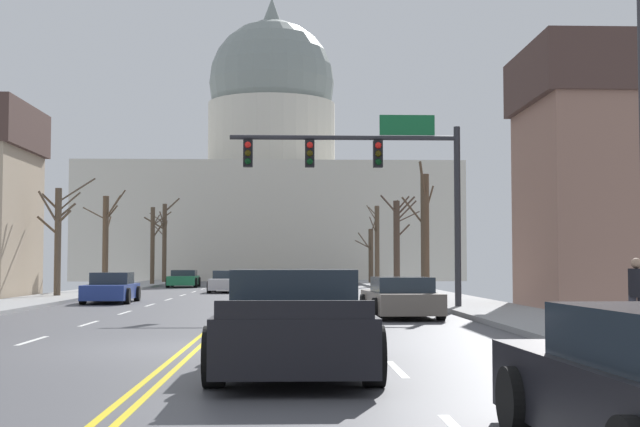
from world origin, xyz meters
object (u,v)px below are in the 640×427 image
at_px(signal_gantry, 374,168).
at_px(sedan_oncoming_00, 111,289).
at_px(sedan_oncoming_02, 184,279).
at_px(pedestrian_00, 637,292).
at_px(sedan_near_01, 293,308).
at_px(sedan_oncoming_01, 228,282).
at_px(street_lamp_right, 627,60).
at_px(sedan_near_00, 401,298).
at_px(pickup_truck_near_02, 294,324).

height_order(signal_gantry, sedan_oncoming_00, signal_gantry).
xyz_separation_m(sedan_oncoming_02, pedestrian_00, (14.27, -41.21, 0.47)).
relative_size(sedan_near_01, sedan_oncoming_01, 0.94).
bearing_deg(street_lamp_right, signal_gantry, 102.34).
relative_size(signal_gantry, street_lamp_right, 0.90).
distance_m(signal_gantry, sedan_oncoming_02, 31.23).
bearing_deg(sedan_near_01, sedan_oncoming_00, 114.65).
xyz_separation_m(sedan_near_00, sedan_oncoming_01, (-6.72, 22.71, -0.01)).
distance_m(sedan_near_01, sedan_oncoming_00, 17.58).
relative_size(sedan_near_01, pickup_truck_near_02, 0.78).
height_order(signal_gantry, pickup_truck_near_02, signal_gantry).
xyz_separation_m(sedan_oncoming_00, sedan_oncoming_01, (3.84, 12.65, -0.01)).
height_order(sedan_oncoming_01, sedan_oncoming_02, sedan_oncoming_01).
xyz_separation_m(sedan_oncoming_01, sedan_oncoming_02, (-3.64, 10.33, -0.01)).
height_order(pickup_truck_near_02, sedan_oncoming_01, pickup_truck_near_02).
relative_size(sedan_near_01, sedan_oncoming_02, 0.99).
xyz_separation_m(signal_gantry, sedan_near_00, (0.42, -3.76, -4.30)).
xyz_separation_m(sedan_oncoming_00, sedan_oncoming_02, (0.20, 22.99, -0.02)).
xyz_separation_m(street_lamp_right, sedan_near_01, (-6.00, 4.90, -4.70)).
bearing_deg(pedestrian_00, pickup_truck_near_02, -146.12).
distance_m(sedan_near_00, sedan_oncoming_02, 34.63).
height_order(pickup_truck_near_02, sedan_oncoming_02, pickup_truck_near_02).
bearing_deg(sedan_near_00, street_lamp_right, -75.64).
distance_m(sedan_near_00, sedan_oncoming_00, 14.58).
height_order(pickup_truck_near_02, sedan_oncoming_00, pickup_truck_near_02).
xyz_separation_m(street_lamp_right, pickup_truck_near_02, (-6.01, -2.14, -4.58)).
bearing_deg(sedan_near_00, sedan_oncoming_02, 107.41).
distance_m(sedan_near_01, sedan_oncoming_01, 28.85).
bearing_deg(pickup_truck_near_02, sedan_oncoming_00, 107.64).
distance_m(sedan_near_00, pedestrian_00, 9.07).
bearing_deg(sedan_oncoming_01, sedan_oncoming_00, -106.88).
bearing_deg(sedan_near_01, sedan_oncoming_02, 100.37).
bearing_deg(pedestrian_00, sedan_near_00, 115.56).
xyz_separation_m(pickup_truck_near_02, sedan_oncoming_02, (-7.12, 46.01, -0.15)).
distance_m(street_lamp_right, pickup_truck_near_02, 7.86).
height_order(signal_gantry, sedan_near_00, signal_gantry).
distance_m(signal_gantry, sedan_near_00, 5.73).
xyz_separation_m(signal_gantry, pedestrian_00, (4.33, -11.93, -3.85)).
bearing_deg(sedan_oncoming_02, pickup_truck_near_02, -81.20).
xyz_separation_m(sedan_near_00, sedan_oncoming_00, (-10.56, 10.05, 0.00)).
bearing_deg(street_lamp_right, pickup_truck_near_02, -160.44).
xyz_separation_m(sedan_oncoming_00, pedestrian_00, (14.47, -18.22, 0.45)).
bearing_deg(pickup_truck_near_02, sedan_oncoming_02, 98.80).
distance_m(sedan_oncoming_01, sedan_oncoming_02, 10.96).
bearing_deg(sedan_oncoming_00, sedan_near_01, -65.35).
relative_size(sedan_near_00, sedan_oncoming_02, 1.07).
relative_size(street_lamp_right, sedan_oncoming_01, 1.91).
bearing_deg(sedan_oncoming_01, pedestrian_00, -71.00).
relative_size(street_lamp_right, sedan_oncoming_00, 1.94).
bearing_deg(pedestrian_00, sedan_oncoming_02, 109.10).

